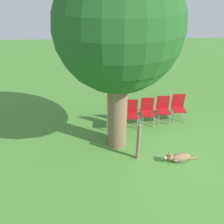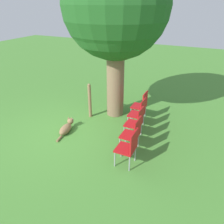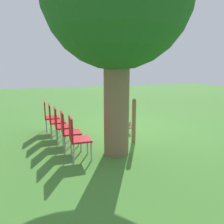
{
  "view_description": "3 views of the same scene",
  "coord_description": "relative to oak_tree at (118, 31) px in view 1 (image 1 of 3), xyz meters",
  "views": [
    {
      "loc": [
        -4.44,
        1.86,
        4.23
      ],
      "look_at": [
        0.84,
        1.65,
        1.08
      ],
      "focal_mm": 35.0,
      "sensor_mm": 36.0,
      "label": 1
    },
    {
      "loc": [
        3.42,
        -4.51,
        3.43
      ],
      "look_at": [
        1.07,
        0.57,
        0.56
      ],
      "focal_mm": 35.0,
      "sensor_mm": 36.0,
      "label": 2
    },
    {
      "loc": [
        2.31,
        5.86,
        1.92
      ],
      "look_at": [
        0.87,
        1.53,
        0.96
      ],
      "focal_mm": 35.0,
      "sensor_mm": 36.0,
      "label": 3
    }
  ],
  "objects": [
    {
      "name": "red_chair_3",
      "position": [
        1.0,
        -0.54,
        -2.76
      ],
      "size": [
        0.42,
        0.44,
        0.92
      ],
      "rotation": [
        0.0,
        0.0,
        3.14
      ],
      "color": "#B21419",
      "rests_on": "ground_plane"
    },
    {
      "name": "ground_plane",
      "position": [
        -0.76,
        -1.5,
        -3.28
      ],
      "size": [
        30.0,
        30.0,
        0.0
      ],
      "primitive_type": "plane",
      "color": "#478433"
    },
    {
      "name": "red_chair_0",
      "position": [
        1.34,
        -2.23,
        -2.76
      ],
      "size": [
        0.42,
        0.44,
        0.92
      ],
      "rotation": [
        0.0,
        0.0,
        3.14
      ],
      "color": "#B21419",
      "rests_on": "ground_plane"
    },
    {
      "name": "fence_post",
      "position": [
        -0.66,
        -0.53,
        -2.7
      ],
      "size": [
        0.1,
        0.1,
        1.14
      ],
      "color": "#846647",
      "rests_on": "ground_plane"
    },
    {
      "name": "red_chair_2",
      "position": [
        1.12,
        -1.1,
        -2.76
      ],
      "size": [
        0.42,
        0.44,
        0.92
      ],
      "rotation": [
        0.0,
        0.0,
        3.14
      ],
      "color": "#B21419",
      "rests_on": "ground_plane"
    },
    {
      "name": "dog",
      "position": [
        -0.82,
        -1.63,
        -3.15
      ],
      "size": [
        0.33,
        1.0,
        0.35
      ],
      "rotation": [
        0.0,
        0.0,
        1.72
      ],
      "color": "olive",
      "rests_on": "ground_plane"
    },
    {
      "name": "oak_tree",
      "position": [
        0.0,
        0.0,
        0.0
      ],
      "size": [
        3.0,
        3.0,
        4.84
      ],
      "color": "#7A6047",
      "rests_on": "ground_plane"
    },
    {
      "name": "red_chair_1",
      "position": [
        1.23,
        -1.66,
        -2.76
      ],
      "size": [
        0.42,
        0.44,
        0.92
      ],
      "rotation": [
        0.0,
        0.0,
        3.14
      ],
      "color": "#B21419",
      "rests_on": "ground_plane"
    },
    {
      "name": "red_chair_4",
      "position": [
        0.89,
        0.03,
        -2.76
      ],
      "size": [
        0.42,
        0.44,
        0.92
      ],
      "rotation": [
        0.0,
        0.0,
        3.14
      ],
      "color": "#B21419",
      "rests_on": "ground_plane"
    }
  ]
}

